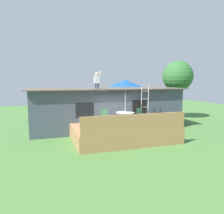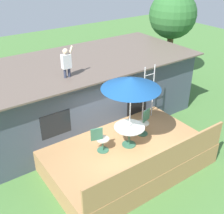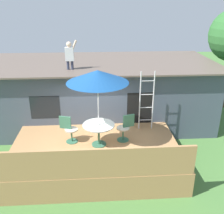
# 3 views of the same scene
# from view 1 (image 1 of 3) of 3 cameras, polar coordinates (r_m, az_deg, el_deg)

# --- Properties ---
(ground_plane) EXTENTS (40.00, 40.00, 0.00)m
(ground_plane) POSITION_cam_1_polar(r_m,az_deg,el_deg) (12.27, 2.97, -8.62)
(ground_plane) COLOR #477538
(house) EXTENTS (10.50, 4.50, 2.78)m
(house) POSITION_cam_1_polar(r_m,az_deg,el_deg) (15.35, -1.84, -0.16)
(house) COLOR #424C5B
(house) RESTS_ON ground
(deck) EXTENTS (5.52, 3.44, 0.80)m
(deck) POSITION_cam_1_polar(r_m,az_deg,el_deg) (12.17, 2.98, -6.81)
(deck) COLOR #A87A4C
(deck) RESTS_ON ground
(deck_railing) EXTENTS (5.42, 0.08, 0.90)m
(deck_railing) POSITION_cam_1_polar(r_m,az_deg,el_deg) (10.48, 6.31, -4.31)
(deck_railing) COLOR #A87A4C
(deck_railing) RESTS_ON deck
(patio_table) EXTENTS (1.04, 1.04, 0.74)m
(patio_table) POSITION_cam_1_polar(r_m,az_deg,el_deg) (12.07, 3.47, -2.15)
(patio_table) COLOR #33664C
(patio_table) RESTS_ON deck
(patio_umbrella) EXTENTS (1.90, 1.90, 2.54)m
(patio_umbrella) POSITION_cam_1_polar(r_m,az_deg,el_deg) (11.92, 3.53, 6.24)
(patio_umbrella) COLOR silver
(patio_umbrella) RESTS_ON deck
(step_ladder) EXTENTS (0.52, 0.04, 2.20)m
(step_ladder) POSITION_cam_1_polar(r_m,az_deg,el_deg) (13.67, 8.66, 1.02)
(step_ladder) COLOR silver
(step_ladder) RESTS_ON deck
(person_figure) EXTENTS (0.47, 0.20, 1.11)m
(person_figure) POSITION_cam_1_polar(r_m,az_deg,el_deg) (13.83, -3.97, 7.34)
(person_figure) COLOR #33384C
(person_figure) RESTS_ON house
(patio_chair_left) EXTENTS (0.61, 0.44, 0.92)m
(patio_chair_left) POSITION_cam_1_polar(r_m,az_deg,el_deg) (12.03, -1.38, -2.79)
(patio_chair_left) COLOR #33664C
(patio_chair_left) RESTS_ON deck
(patio_chair_right) EXTENTS (0.61, 0.44, 0.92)m
(patio_chair_right) POSITION_cam_1_polar(r_m,az_deg,el_deg) (12.68, 6.78, -2.33)
(patio_chair_right) COLOR #33664C
(patio_chair_right) RESTS_ON deck
(backyard_tree) EXTENTS (2.57, 2.57, 4.96)m
(backyard_tree) POSITION_cam_1_polar(r_m,az_deg,el_deg) (19.44, 16.88, 7.64)
(backyard_tree) COLOR brown
(backyard_tree) RESTS_ON ground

